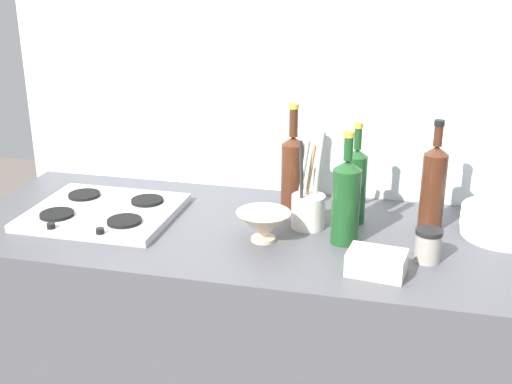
# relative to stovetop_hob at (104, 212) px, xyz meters

# --- Properties ---
(counter_block) EXTENTS (1.80, 0.70, 0.90)m
(counter_block) POSITION_rel_stovetop_hob_xyz_m (0.49, 0.01, -0.46)
(counter_block) COLOR #4C4C51
(counter_block) RESTS_ON ground
(backsplash_panel) EXTENTS (1.90, 0.06, 2.34)m
(backsplash_panel) POSITION_rel_stovetop_hob_xyz_m (0.49, 0.39, 0.25)
(backsplash_panel) COLOR silver
(backsplash_panel) RESTS_ON ground
(stovetop_hob) EXTENTS (0.45, 0.39, 0.04)m
(stovetop_hob) POSITION_rel_stovetop_hob_xyz_m (0.00, 0.00, 0.00)
(stovetop_hob) COLOR #B2B2B7
(stovetop_hob) RESTS_ON counter_block
(plate_stack) EXTENTS (0.25, 0.25, 0.08)m
(plate_stack) POSITION_rel_stovetop_hob_xyz_m (1.21, 0.14, 0.03)
(plate_stack) COLOR white
(plate_stack) RESTS_ON counter_block
(wine_bottle_leftmost) EXTENTS (0.07, 0.07, 0.33)m
(wine_bottle_leftmost) POSITION_rel_stovetop_hob_xyz_m (1.00, 0.15, 0.12)
(wine_bottle_leftmost) COLOR #472314
(wine_bottle_leftmost) RESTS_ON counter_block
(wine_bottle_mid_left) EXTENTS (0.07, 0.07, 0.35)m
(wine_bottle_mid_left) POSITION_rel_stovetop_hob_xyz_m (0.57, 0.20, 0.12)
(wine_bottle_mid_left) COLOR #472314
(wine_bottle_mid_left) RESTS_ON counter_block
(wine_bottle_mid_right) EXTENTS (0.08, 0.08, 0.33)m
(wine_bottle_mid_right) POSITION_rel_stovetop_hob_xyz_m (0.76, -0.02, 0.12)
(wine_bottle_mid_right) COLOR #19471E
(wine_bottle_mid_right) RESTS_ON counter_block
(wine_bottle_rightmost) EXTENTS (0.07, 0.07, 0.31)m
(wine_bottle_rightmost) POSITION_rel_stovetop_hob_xyz_m (0.77, 0.14, 0.11)
(wine_bottle_rightmost) COLOR #19471E
(wine_bottle_rightmost) RESTS_ON counter_block
(mixing_bowl) EXTENTS (0.16, 0.16, 0.09)m
(mixing_bowl) POSITION_rel_stovetop_hob_xyz_m (0.53, -0.06, 0.03)
(mixing_bowl) COLOR beige
(mixing_bowl) RESTS_ON counter_block
(butter_dish) EXTENTS (0.16, 0.12, 0.06)m
(butter_dish) POSITION_rel_stovetop_hob_xyz_m (0.86, -0.19, 0.02)
(butter_dish) COLOR silver
(butter_dish) RESTS_ON counter_block
(utensil_crock) EXTENTS (0.10, 0.10, 0.30)m
(utensil_crock) POSITION_rel_stovetop_hob_xyz_m (0.64, 0.07, 0.05)
(utensil_crock) COLOR silver
(utensil_crock) RESTS_ON counter_block
(condiment_jar_front) EXTENTS (0.07, 0.07, 0.09)m
(condiment_jar_front) POSITION_rel_stovetop_hob_xyz_m (0.99, -0.09, 0.03)
(condiment_jar_front) COLOR #9E998C
(condiment_jar_front) RESTS_ON counter_block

